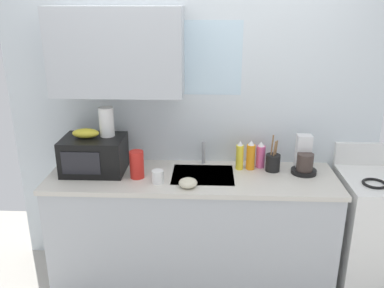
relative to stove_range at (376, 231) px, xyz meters
name	(u,v)px	position (x,y,z in m)	size (l,w,h in m)	color
kitchen_wall_assembly	(180,105)	(-1.53, 0.30, 0.91)	(2.92, 0.42, 2.50)	silver
counter_unit	(192,227)	(-1.42, 0.00, 0.00)	(2.15, 0.63, 0.90)	#B2B7BC
sink_faucet	(203,153)	(-1.34, 0.24, 0.54)	(0.03, 0.03, 0.19)	#B2B5BA
stove_range	(376,231)	(0.00, 0.00, 0.00)	(0.60, 0.60, 1.08)	white
microwave	(94,155)	(-2.16, 0.04, 0.58)	(0.46, 0.35, 0.27)	black
banana_bunch	(86,133)	(-2.21, 0.05, 0.75)	(0.20, 0.11, 0.07)	gold
paper_towel_roll	(107,122)	(-2.06, 0.10, 0.82)	(0.11, 0.11, 0.22)	white
coffee_maker	(304,159)	(-0.58, 0.10, 0.55)	(0.19, 0.21, 0.28)	black
dish_soap_bottle_yellow	(240,156)	(-1.06, 0.14, 0.55)	(0.06, 0.06, 0.23)	yellow
dish_soap_bottle_orange	(251,156)	(-0.98, 0.15, 0.55)	(0.07, 0.07, 0.23)	orange
dish_soap_bottle_pink	(261,155)	(-0.90, 0.19, 0.54)	(0.07, 0.07, 0.21)	#E55999
cereal_canister	(137,164)	(-1.82, -0.05, 0.54)	(0.10, 0.10, 0.20)	red
mug_white	(158,177)	(-1.66, -0.14, 0.49)	(0.08, 0.08, 0.10)	white
utensil_crock	(273,162)	(-0.81, 0.12, 0.51)	(0.11, 0.11, 0.29)	black
small_bowl	(188,183)	(-1.44, -0.20, 0.47)	(0.13, 0.13, 0.07)	beige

